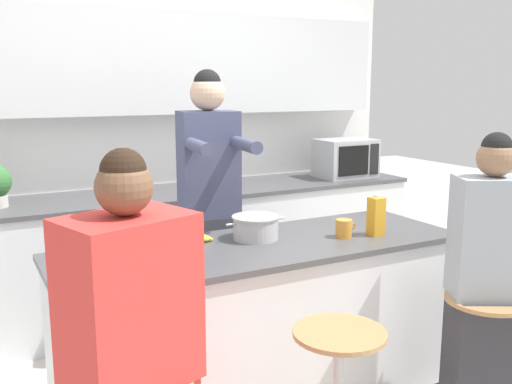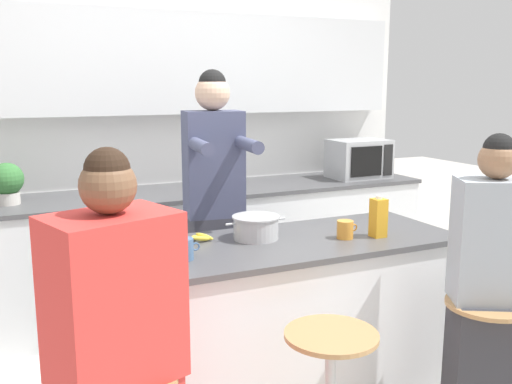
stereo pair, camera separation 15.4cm
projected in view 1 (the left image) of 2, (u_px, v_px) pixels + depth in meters
wall_back at (148, 102)px, 4.26m from camera, size 4.22×0.22×2.70m
back_counter at (168, 253)px, 4.17m from camera, size 3.91×0.70×0.91m
kitchen_island at (262, 327)px, 2.91m from camera, size 2.07×0.70×0.89m
bar_stool_rightmost at (482, 358)px, 2.72m from camera, size 0.38×0.38×0.69m
person_cooking at (210, 218)px, 3.37m from camera, size 0.40×0.60×1.75m
person_wrapped_blanket at (132, 378)px, 1.90m from camera, size 0.47×0.40×1.48m
person_seated_near at (485, 299)px, 2.69m from camera, size 0.40×0.37×1.46m
cooking_pot at (256, 227)px, 2.91m from camera, size 0.33×0.24×0.12m
fruit_bowl at (143, 267)px, 2.35m from camera, size 0.23×0.23×0.07m
coffee_cup_near at (344, 228)px, 2.94m from camera, size 0.12×0.08×0.09m
coffee_cup_far at (188, 250)px, 2.55m from camera, size 0.12×0.09×0.10m
banana_bunch at (200, 238)px, 2.85m from camera, size 0.14×0.10×0.05m
juice_carton at (376, 216)px, 2.97m from camera, size 0.07×0.07×0.22m
microwave at (346, 158)px, 4.72m from camera, size 0.47×0.34×0.31m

